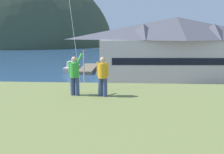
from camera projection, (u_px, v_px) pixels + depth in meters
name	position (u px, v px, depth m)	size (l,w,h in m)	color
ground_plane	(94.00, 132.00, 20.39)	(600.00, 600.00, 0.00)	#66604C
parking_lot_pad	(101.00, 112.00, 25.28)	(40.00, 20.00, 0.10)	gray
bay_water	(118.00, 57.00, 79.21)	(360.00, 84.00, 0.03)	navy
far_hill_west_ridge	(3.00, 46.00, 143.76)	(132.91, 57.05, 94.98)	#3D4C38
far_hill_east_peak	(3.00, 47.00, 133.49)	(84.15, 51.13, 85.74)	#3D4C38
harbor_lodge	(175.00, 48.00, 40.17)	(27.10, 10.32, 10.87)	beige
wharf_dock	(88.00, 69.00, 53.21)	(3.20, 12.27, 0.70)	#70604C
moored_boat_wharfside	(72.00, 68.00, 52.00)	(2.42, 6.81, 2.16)	#A8A399
parked_car_front_row_red	(168.00, 100.00, 26.29)	(4.28, 2.22, 1.82)	slate
parked_car_front_row_silver	(21.00, 121.00, 20.10)	(4.33, 2.31, 1.82)	#9EA3A8
parked_car_mid_row_far	(206.00, 119.00, 20.64)	(4.31, 2.27, 1.82)	#236633
parked_car_front_row_end	(17.00, 96.00, 28.02)	(4.21, 2.08, 1.82)	red
parked_car_back_row_left	(118.00, 120.00, 20.26)	(4.25, 2.15, 1.82)	navy
parked_car_back_row_right	(96.00, 101.00, 25.97)	(4.31, 2.28, 1.82)	silver
parking_light_pole	(84.00, 70.00, 30.21)	(0.24, 0.78, 6.05)	#ADADB2
person_kite_flyer	(75.00, 74.00, 10.54)	(0.60, 0.62, 1.86)	#384770
person_companion	(103.00, 75.00, 10.38)	(0.53, 0.40, 1.74)	#384770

